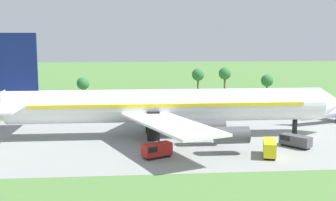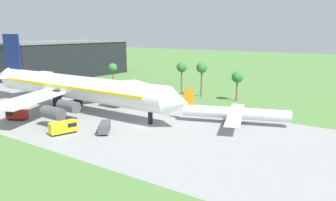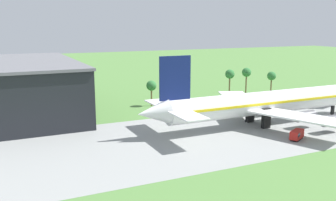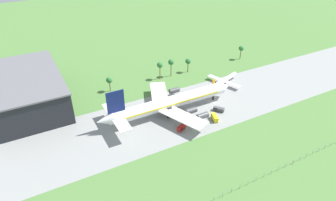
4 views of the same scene
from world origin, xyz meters
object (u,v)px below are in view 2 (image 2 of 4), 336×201
object	(u,v)px
fuel_truck	(105,127)
jet_airliner	(71,87)
regional_aircraft	(235,113)
baggage_tug	(64,127)
catering_van	(17,115)
terminal_building	(58,58)

from	to	relation	value
fuel_truck	jet_airliner	bearing A→B (deg)	155.59
regional_aircraft	baggage_tug	bearing A→B (deg)	-134.05
baggage_tug	fuel_truck	world-z (taller)	baggage_tug
jet_airliner	baggage_tug	size ratio (longest dim) A/B	12.47
jet_airliner	fuel_truck	world-z (taller)	jet_airliner
catering_van	terminal_building	distance (m)	85.58
regional_aircraft	terminal_building	world-z (taller)	terminal_building
terminal_building	catering_van	bearing A→B (deg)	-44.23
baggage_tug	terminal_building	size ratio (longest dim) A/B	0.10
regional_aircraft	catering_van	xyz separation A→B (m)	(-45.90, -27.22, -1.25)
baggage_tug	catering_van	world-z (taller)	baggage_tug
fuel_truck	terminal_building	bearing A→B (deg)	147.77
regional_aircraft	baggage_tug	distance (m)	38.74
fuel_truck	terminal_building	xyz separation A→B (m)	(-86.59, 54.59, 7.33)
jet_airliner	regional_aircraft	distance (m)	45.54
catering_van	baggage_tug	bearing A→B (deg)	-1.85
baggage_tug	catering_van	distance (m)	18.99
jet_airliner	fuel_truck	distance (m)	26.24
fuel_truck	terminal_building	world-z (taller)	terminal_building
catering_van	jet_airliner	bearing A→B (deg)	82.53
jet_airliner	terminal_building	xyz separation A→B (m)	(-63.14, 43.95, 2.25)
baggage_tug	terminal_building	distance (m)	100.37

